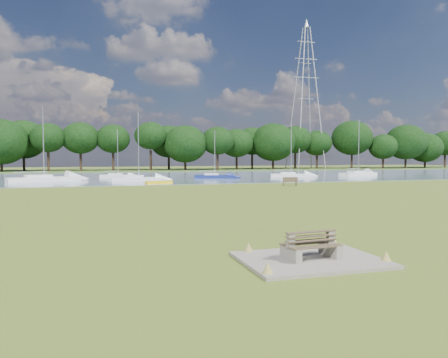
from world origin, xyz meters
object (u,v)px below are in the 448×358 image
object	(u,v)px
sailboat_4	(118,175)
sailboat_5	(358,173)
bench_pair	(311,246)
sailboat_1	(291,174)
pylon	(306,78)
kayak	(159,182)
sailboat_3	(214,175)
riverbank_bench	(290,182)
sailboat_0	(43,178)
sailboat_2	(138,178)

from	to	relation	value
sailboat_4	sailboat_5	xyz separation A→B (m)	(37.01, -4.83, 0.08)
bench_pair	sailboat_1	bearing A→B (deg)	60.62
pylon	kayak	bearing A→B (deg)	-132.47
bench_pair	sailboat_5	bearing A→B (deg)	50.25
bench_pair	pylon	size ratio (longest dim) A/B	0.05
sailboat_5	sailboat_4	bearing A→B (deg)	154.67
sailboat_3	sailboat_5	size ratio (longest dim) A/B	0.76
pylon	riverbank_bench	bearing A→B (deg)	-118.69
sailboat_0	sailboat_4	xyz separation A→B (m)	(9.32, 7.09, -0.09)
sailboat_2	sailboat_1	bearing A→B (deg)	19.07
sailboat_0	sailboat_5	size ratio (longest dim) A/B	1.04
bench_pair	sailboat_5	distance (m)	59.32
riverbank_bench	sailboat_2	bearing A→B (deg)	154.10
kayak	sailboat_4	size ratio (longest dim) A/B	0.45
bench_pair	sailboat_3	bearing A→B (deg)	73.35
riverbank_bench	sailboat_5	xyz separation A→B (m)	(20.30, 17.92, 0.05)
riverbank_bench	pylon	xyz separation A→B (m)	(29.20, 53.36, 21.57)
bench_pair	pylon	world-z (taller)	pylon
sailboat_0	sailboat_2	world-z (taller)	sailboat_0
kayak	sailboat_4	bearing A→B (deg)	86.94
sailboat_1	sailboat_3	xyz separation A→B (m)	(-12.20, -0.72, -0.01)
pylon	sailboat_3	size ratio (longest dim) A/B	5.26
sailboat_2	sailboat_3	bearing A→B (deg)	27.18
sailboat_2	sailboat_3	xyz separation A→B (m)	(11.04, 3.85, -0.02)
riverbank_bench	sailboat_5	size ratio (longest dim) A/B	0.18
pylon	sailboat_4	distance (m)	59.26
sailboat_2	sailboat_5	size ratio (longest dim) A/B	0.98
sailboat_3	sailboat_4	bearing A→B (deg)	177.70
pylon	sailboat_4	world-z (taller)	pylon
riverbank_bench	sailboat_1	distance (m)	19.92
kayak	sailboat_2	bearing A→B (deg)	89.29
sailboat_0	sailboat_5	xyz separation A→B (m)	(46.34, 2.26, -0.01)
sailboat_5	pylon	bearing A→B (deg)	58.01
bench_pair	pylon	bearing A→B (deg)	58.22
sailboat_0	sailboat_4	distance (m)	11.71
pylon	sailboat_3	bearing A→B (deg)	-132.28
sailboat_0	sailboat_5	distance (m)	46.39
kayak	sailboat_5	world-z (taller)	sailboat_5
sailboat_1	sailboat_3	size ratio (longest dim) A/B	1.21
bench_pair	sailboat_1	size ratio (longest dim) A/B	0.21
sailboat_4	sailboat_5	distance (m)	37.33
sailboat_0	sailboat_2	bearing A→B (deg)	-30.88
pylon	sailboat_5	bearing A→B (deg)	-104.09
riverbank_bench	sailboat_3	xyz separation A→B (m)	(-3.63, 17.26, -0.01)
riverbank_bench	sailboat_3	distance (m)	17.64
sailboat_4	sailboat_5	world-z (taller)	sailboat_5
kayak	bench_pair	bearing A→B (deg)	-108.25
bench_pair	sailboat_2	xyz separation A→B (m)	(-0.90, 44.05, 0.03)
kayak	sailboat_1	world-z (taller)	sailboat_1
pylon	sailboat_2	size ratio (longest dim) A/B	4.10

